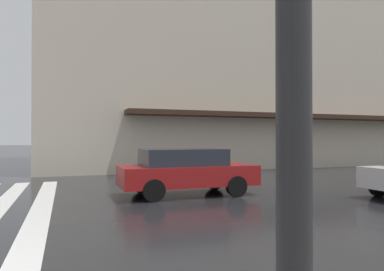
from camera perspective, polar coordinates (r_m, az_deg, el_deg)
name	(u,v)px	position (r m, az deg, el deg)	size (l,w,h in m)	color
haussmann_block_corner	(229,29)	(29.61, 5.94, 16.81)	(17.76, 27.47, 21.60)	beige
car_red	(186,170)	(10.78, -0.97, -5.65)	(1.85, 4.10, 1.41)	maroon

